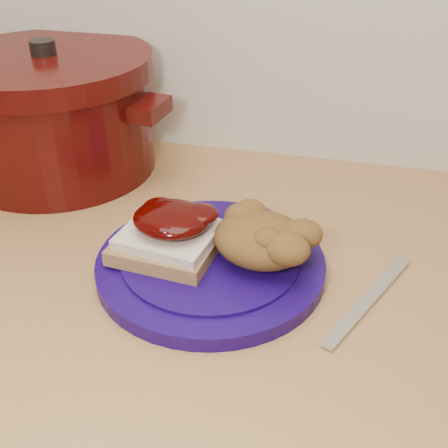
% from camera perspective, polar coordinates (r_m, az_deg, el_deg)
% --- Properties ---
extents(plate, '(0.29, 0.29, 0.02)m').
position_cam_1_polar(plate, '(0.62, -1.35, -4.11)').
color(plate, '#16054C').
rests_on(plate, wood_countertop).
extents(sandwich, '(0.11, 0.10, 0.05)m').
position_cam_1_polar(sandwich, '(0.61, -5.62, -0.91)').
color(sandwich, olive).
rests_on(sandwich, plate).
extents(stuffing_mound, '(0.12, 0.11, 0.05)m').
position_cam_1_polar(stuffing_mound, '(0.59, 3.75, -1.58)').
color(stuffing_mound, brown).
rests_on(stuffing_mound, plate).
extents(butter_knife, '(0.09, 0.17, 0.00)m').
position_cam_1_polar(butter_knife, '(0.60, 14.53, -7.36)').
color(butter_knife, silver).
rests_on(butter_knife, wood_countertop).
extents(dutch_oven, '(0.35, 0.32, 0.18)m').
position_cam_1_polar(dutch_oven, '(0.84, -16.90, 10.78)').
color(dutch_oven, '#370705').
rests_on(dutch_oven, wood_countertop).
extents(pepper_grinder, '(0.07, 0.07, 0.13)m').
position_cam_1_polar(pepper_grinder, '(0.94, -21.62, 11.02)').
color(pepper_grinder, black).
rests_on(pepper_grinder, wood_countertop).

